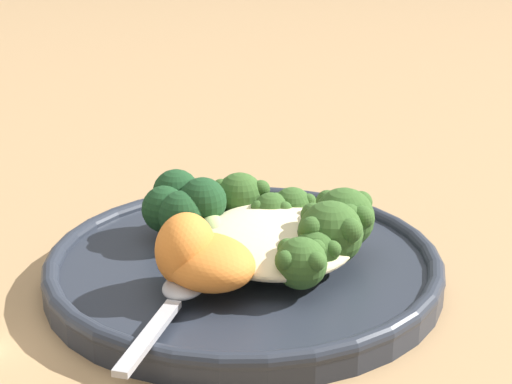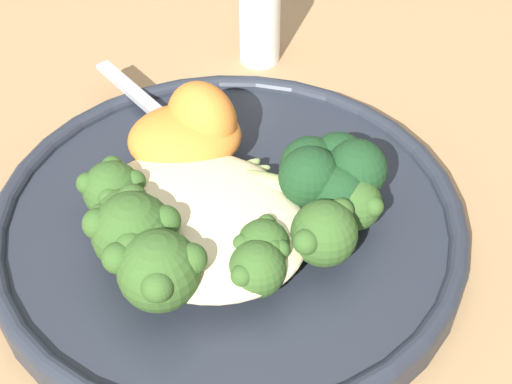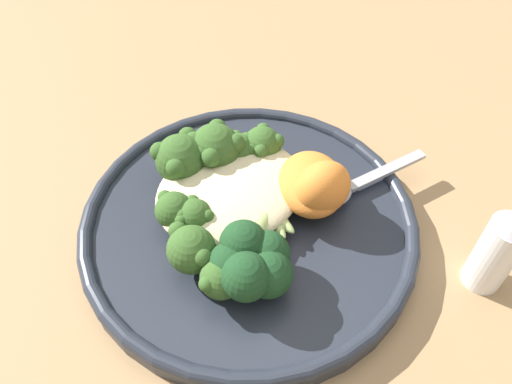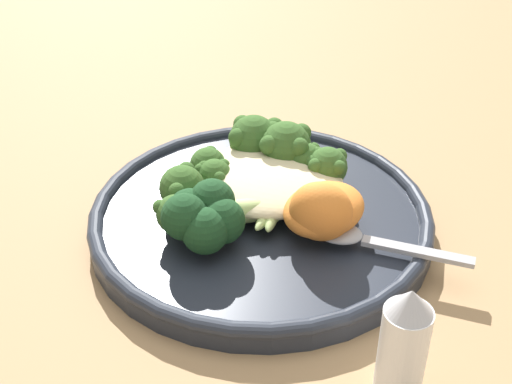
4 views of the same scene
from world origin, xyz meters
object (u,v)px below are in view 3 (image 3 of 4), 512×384
(broccoli_stalk_4, at_px, (195,211))
(sweet_potato_chunk_0, at_px, (311,184))
(broccoli_stalk_7, at_px, (239,254))
(kale_tuft, at_px, (251,263))
(broccoli_stalk_0, at_px, (264,158))
(broccoli_stalk_6, at_px, (206,243))
(quinoa_mound, at_px, (226,192))
(salt_shaker, at_px, (499,249))
(broccoli_stalk_1, at_px, (246,166))
(spoon, at_px, (346,188))
(broccoli_stalk_3, at_px, (190,165))
(broccoli_stalk_5, at_px, (218,215))
(sweet_potato_chunk_1, at_px, (323,188))
(broccoli_stalk_2, at_px, (221,155))
(plate, at_px, (245,225))

(broccoli_stalk_4, distance_m, sweet_potato_chunk_0, 0.09)
(broccoli_stalk_7, distance_m, kale_tuft, 0.02)
(broccoli_stalk_0, height_order, broccoli_stalk_6, broccoli_stalk_6)
(quinoa_mound, xyz_separation_m, salt_shaker, (0.11, -0.17, 0.01))
(broccoli_stalk_0, height_order, broccoli_stalk_1, broccoli_stalk_0)
(broccoli_stalk_4, distance_m, spoon, 0.12)
(broccoli_stalk_0, bearing_deg, broccoli_stalk_3, 97.29)
(quinoa_mound, bearing_deg, kale_tuft, -114.66)
(broccoli_stalk_5, distance_m, broccoli_stalk_6, 0.03)
(sweet_potato_chunk_1, distance_m, spoon, 0.03)
(quinoa_mound, distance_m, sweet_potato_chunk_1, 0.08)
(broccoli_stalk_1, xyz_separation_m, broccoli_stalk_7, (-0.06, -0.06, -0.00))
(broccoli_stalk_2, distance_m, sweet_potato_chunk_1, 0.09)
(broccoli_stalk_3, distance_m, broccoli_stalk_7, 0.09)
(broccoli_stalk_1, relative_size, broccoli_stalk_5, 1.33)
(broccoli_stalk_2, xyz_separation_m, sweet_potato_chunk_0, (0.04, -0.07, -0.00))
(broccoli_stalk_5, relative_size, broccoli_stalk_6, 0.75)
(plate, bearing_deg, broccoli_stalk_2, 72.11)
(broccoli_stalk_7, relative_size, sweet_potato_chunk_0, 1.59)
(broccoli_stalk_0, bearing_deg, broccoli_stalk_7, 163.61)
(broccoli_stalk_1, bearing_deg, salt_shaker, -139.72)
(broccoli_stalk_7, height_order, sweet_potato_chunk_0, sweet_potato_chunk_0)
(broccoli_stalk_1, distance_m, salt_shaker, 0.20)
(spoon, bearing_deg, plate, 168.16)
(broccoli_stalk_4, distance_m, kale_tuft, 0.07)
(broccoli_stalk_3, bearing_deg, broccoli_stalk_5, 148.39)
(spoon, bearing_deg, broccoli_stalk_2, 137.90)
(broccoli_stalk_7, height_order, sweet_potato_chunk_1, sweet_potato_chunk_1)
(broccoli_stalk_6, relative_size, broccoli_stalk_7, 1.04)
(broccoli_stalk_1, height_order, salt_shaker, salt_shaker)
(broccoli_stalk_3, bearing_deg, kale_tuft, 148.65)
(broccoli_stalk_0, height_order, broccoli_stalk_3, broccoli_stalk_3)
(broccoli_stalk_4, xyz_separation_m, sweet_potato_chunk_0, (0.09, -0.04, 0.00))
(broccoli_stalk_1, distance_m, sweet_potato_chunk_1, 0.07)
(salt_shaker, bearing_deg, broccoli_stalk_7, 139.69)
(quinoa_mound, xyz_separation_m, broccoli_stalk_0, (0.05, 0.01, 0.00))
(broccoli_stalk_1, relative_size, broccoli_stalk_4, 1.25)
(broccoli_stalk_5, xyz_separation_m, broccoli_stalk_7, (-0.01, -0.04, 0.00))
(salt_shaker, bearing_deg, broccoli_stalk_0, 109.74)
(broccoli_stalk_1, xyz_separation_m, sweet_potato_chunk_1, (0.02, -0.06, 0.01))
(broccoli_stalk_7, relative_size, spoon, 0.91)
(broccoli_stalk_2, height_order, broccoli_stalk_4, broccoli_stalk_2)
(broccoli_stalk_3, distance_m, kale_tuft, 0.11)
(salt_shaker, bearing_deg, broccoli_stalk_4, 129.50)
(broccoli_stalk_7, bearing_deg, kale_tuft, 65.21)
(broccoli_stalk_5, xyz_separation_m, broccoli_stalk_6, (-0.02, -0.02, 0.00))
(broccoli_stalk_6, bearing_deg, broccoli_stalk_0, -153.23)
(broccoli_stalk_4, bearing_deg, broccoli_stalk_5, 164.85)
(broccoli_stalk_6, xyz_separation_m, broccoli_stalk_7, (0.01, -0.02, -0.00))
(broccoli_stalk_6, distance_m, salt_shaker, 0.21)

